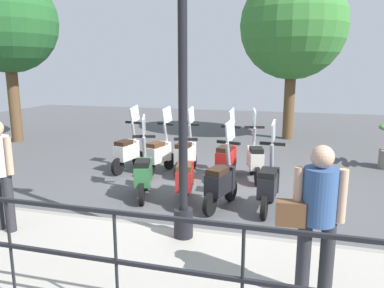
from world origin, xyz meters
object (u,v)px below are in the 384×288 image
at_px(tree_large, 7,23).
at_px(scooter_far_0, 255,159).
at_px(tree_distant, 293,26).
at_px(scooter_far_3, 159,153).
at_px(scooter_far_2, 186,154).
at_px(scooter_near_1, 221,182).
at_px(scooter_near_0, 269,184).
at_px(lamp_post_near, 183,93).
at_px(scooter_far_1, 227,158).
at_px(scooter_near_3, 143,173).
at_px(pedestrian_with_bag, 316,212).
at_px(scooter_near_2, 185,177).
at_px(scooter_far_4, 128,151).

bearing_deg(tree_large, scooter_far_0, -105.72).
xyz_separation_m(tree_large, tree_distant, (2.85, -8.67, -0.05)).
bearing_deg(scooter_far_3, scooter_far_2, -66.39).
xyz_separation_m(tree_large, scooter_near_1, (-4.11, -7.69, -3.30)).
bearing_deg(scooter_far_2, scooter_near_0, -125.91).
bearing_deg(lamp_post_near, scooter_far_1, 0.01).
bearing_deg(scooter_far_0, scooter_far_1, 83.93).
distance_m(tree_large, scooter_far_1, 8.50).
xyz_separation_m(scooter_near_3, scooter_far_1, (1.60, -1.30, 0.00)).
bearing_deg(scooter_near_1, tree_distant, 7.17).
height_order(tree_distant, scooter_near_1, tree_distant).
height_order(tree_large, scooter_far_2, tree_large).
relative_size(lamp_post_near, scooter_far_2, 2.88).
relative_size(pedestrian_with_bag, scooter_near_1, 1.03).
xyz_separation_m(scooter_near_0, scooter_far_1, (1.65, 1.03, 0.00)).
relative_size(tree_large, scooter_near_2, 3.49).
height_order(scooter_far_2, scooter_far_3, same).
bearing_deg(scooter_near_1, scooter_far_3, 60.73).
bearing_deg(tree_large, tree_distant, -71.79).
xyz_separation_m(scooter_near_1, scooter_near_3, (0.15, 1.52, 0.00)).
xyz_separation_m(tree_distant, scooter_near_3, (-6.81, 2.50, -3.24)).
relative_size(scooter_near_0, scooter_near_3, 1.00).
height_order(scooter_near_0, scooter_far_2, same).
height_order(scooter_near_3, scooter_far_3, same).
bearing_deg(scooter_far_2, scooter_far_0, -85.26).
bearing_deg(scooter_far_1, scooter_far_4, 97.17).
height_order(scooter_near_2, scooter_far_0, same).
distance_m(scooter_near_2, scooter_far_0, 2.04).
relative_size(scooter_near_2, scooter_far_0, 1.00).
xyz_separation_m(scooter_far_0, scooter_far_4, (-0.06, 2.99, 0.00)).
bearing_deg(scooter_far_0, pedestrian_with_bag, 179.28).
height_order(scooter_near_0, scooter_far_1, same).
distance_m(scooter_far_1, scooter_far_3, 1.58).
bearing_deg(tree_large, scooter_far_3, -111.68).
relative_size(scooter_far_2, scooter_far_4, 1.00).
distance_m(scooter_near_0, scooter_near_1, 0.81).
height_order(scooter_far_2, scooter_far_4, same).
bearing_deg(scooter_near_1, scooter_far_0, 2.89).
xyz_separation_m(tree_distant, scooter_far_1, (-5.21, 1.20, -3.24)).
bearing_deg(scooter_near_2, tree_distant, -25.66).
bearing_deg(tree_distant, scooter_far_4, 145.48).
bearing_deg(scooter_far_2, scooter_near_2, -158.67).
relative_size(tree_large, scooter_near_1, 3.49).
height_order(scooter_near_2, scooter_near_3, same).
height_order(scooter_far_0, scooter_far_1, same).
height_order(scooter_near_1, scooter_far_2, same).
distance_m(tree_distant, scooter_far_0, 6.10).
height_order(lamp_post_near, scooter_far_2, lamp_post_near).
bearing_deg(scooter_far_3, scooter_near_2, -130.77).
bearing_deg(scooter_near_0, scooter_near_1, 100.48).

